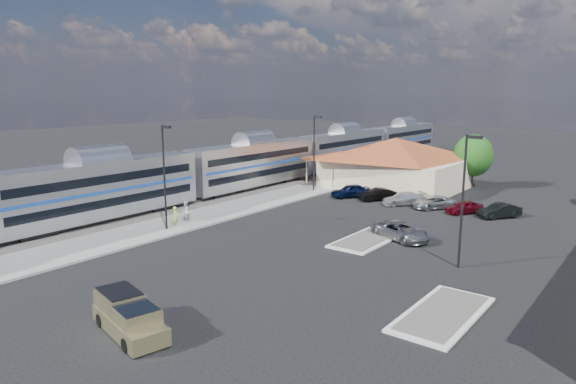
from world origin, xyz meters
The scene contains 22 objects.
ground centered at (0.00, 0.00, 0.00)m, with size 280.00×280.00×0.00m, color black.
railbed centered at (-21.00, 8.00, 0.06)m, with size 16.00×100.00×0.12m, color #4C4944.
platform centered at (-12.00, 6.00, 0.09)m, with size 5.50×92.00×0.18m, color gray.
passenger_train centered at (-18.00, 13.42, 2.87)m, with size 3.00×104.00×5.55m.
freight_cars centered at (-24.00, 9.95, 1.93)m, with size 2.80×46.00×4.00m.
station_depot centered at (-4.56, 24.00, 3.13)m, with size 18.35×12.24×6.20m.
traffic_island_south centered at (4.00, 2.00, 0.10)m, with size 3.30×7.50×0.21m.
traffic_island_north centered at (14.00, -8.00, 0.10)m, with size 3.30×7.50×0.21m.
lamp_plat_s centered at (-10.90, -6.00, 5.34)m, with size 1.08×0.25×9.00m.
lamp_plat_n centered at (-10.90, 16.00, 5.34)m, with size 1.08×0.25×9.00m.
lamp_lot centered at (12.10, 0.00, 5.34)m, with size 1.08×0.25×9.00m.
tree_depot centered at (3.00, 30.00, 4.02)m, with size 4.71×4.71×6.63m.
pickup_truck centered at (2.56, -19.40, 0.86)m, with size 5.52×3.06×1.81m.
suv centered at (5.98, 3.80, 0.71)m, with size 2.36×5.13×1.43m, color #93969A.
person_a centered at (-11.12, -4.86, 1.04)m, with size 0.63×0.41×1.72m, color #BBE146.
person_b centered at (-11.68, -3.25, 1.12)m, with size 0.91×0.71×1.87m, color silver.
parked_car_a centered at (-5.82, 15.79, 0.75)m, with size 1.78×4.41×1.50m, color #0B1538.
parked_car_b centered at (-2.62, 16.09, 0.68)m, with size 1.44×4.13×1.36m, color black.
parked_car_c centered at (0.58, 15.79, 0.67)m, with size 1.88×4.62×1.34m, color beige.
parked_car_d centered at (3.78, 16.09, 0.64)m, with size 2.13×4.61×1.28m, color #919599.
parked_car_e centered at (6.98, 15.79, 0.64)m, with size 1.50×3.73×1.27m, color maroon.
parked_car_f centered at (10.18, 16.09, 0.69)m, with size 1.45×4.17×1.37m, color black.
Camera 1 is at (23.02, -33.26, 11.73)m, focal length 32.00 mm.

